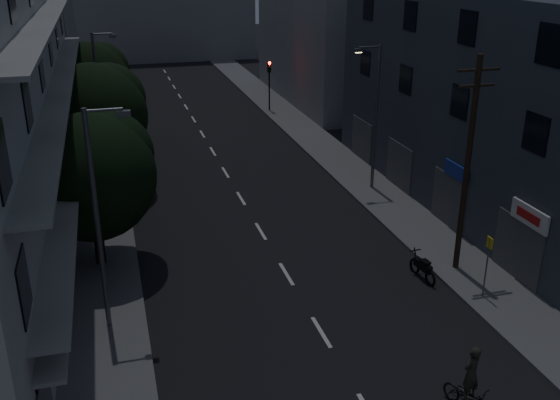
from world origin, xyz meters
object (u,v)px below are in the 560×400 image
utility_pole (468,162)px  motorcycle (423,268)px  bus_stop_sign (488,256)px  cyclist (469,390)px

utility_pole → motorcycle: bearing=-170.6°
bus_stop_sign → motorcycle: bus_stop_sign is taller
utility_pole → bus_stop_sign: 3.85m
utility_pole → bus_stop_sign: bearing=-95.4°
motorcycle → cyclist: 8.06m
utility_pole → motorcycle: 4.74m
utility_pole → bus_stop_sign: size_ratio=3.56×
utility_pole → cyclist: (-4.27, -7.94, -4.11)m
motorcycle → bus_stop_sign: bearing=-60.7°
bus_stop_sign → motorcycle: (-1.51, 2.14, -1.42)m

